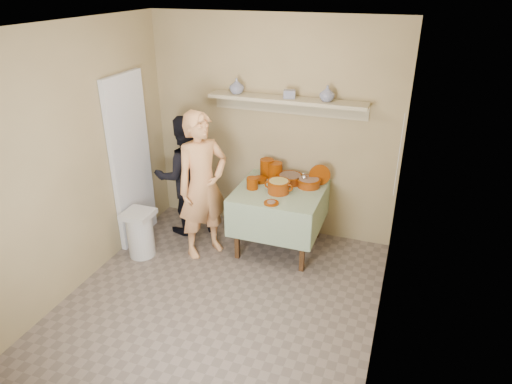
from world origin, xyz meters
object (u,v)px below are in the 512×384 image
at_px(person_cook, 203,186).
at_px(serving_table, 280,199).
at_px(trash_bin, 140,233).
at_px(cazuela_rice, 279,186).
at_px(person_helper, 185,175).

xyz_separation_m(person_cook, serving_table, (0.78, 0.37, -0.20)).
relative_size(person_cook, trash_bin, 3.02).
height_order(cazuela_rice, trash_bin, cazuela_rice).
distance_m(person_helper, cazuela_rice, 1.22).
xyz_separation_m(serving_table, trash_bin, (-1.45, -0.69, -0.36)).
xyz_separation_m(person_helper, cazuela_rice, (1.22, -0.10, 0.10)).
height_order(serving_table, cazuela_rice, cazuela_rice).
xyz_separation_m(person_helper, serving_table, (1.21, -0.01, -0.11)).
relative_size(person_helper, serving_table, 1.54).
bearing_deg(person_helper, trash_bin, 32.68).
height_order(person_helper, serving_table, person_helper).
bearing_deg(trash_bin, cazuela_rice, 22.61).
bearing_deg(cazuela_rice, trash_bin, -157.39).
height_order(person_cook, person_helper, person_cook).
distance_m(serving_table, cazuela_rice, 0.22).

